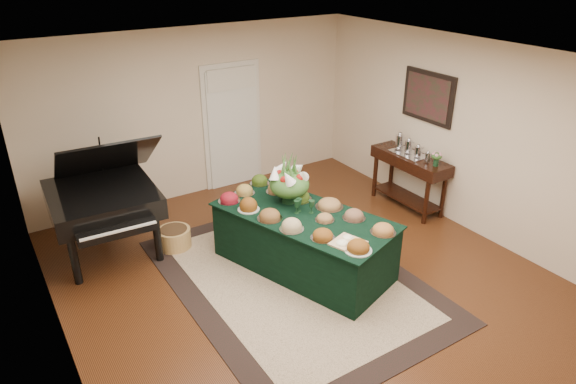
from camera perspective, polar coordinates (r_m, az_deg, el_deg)
ground at (r=6.58m, az=1.42°, el=-9.24°), size 6.00×6.00×0.00m
area_rug at (r=6.50m, az=0.49°, el=-9.63°), size 2.68×3.76×0.01m
kitchen_doorway at (r=8.71m, az=-6.17°, el=7.17°), size 1.05×0.07×2.10m
buffet_table at (r=6.52m, az=1.71°, el=-5.48°), size 1.74×2.49×0.77m
food_platters at (r=6.36m, az=0.95°, el=-1.88°), size 1.43×2.38×0.13m
cutting_board at (r=5.75m, az=6.56°, el=-5.40°), size 0.42×0.42×0.10m
green_goblets at (r=6.33m, az=1.61°, el=-1.57°), size 0.23×0.20×0.18m
floral_centerpiece at (r=6.51m, az=0.15°, el=1.38°), size 0.53×0.53×0.53m
grand_piano at (r=7.07m, az=-19.84°, el=-0.63°), size 1.49×1.65×1.64m
wicker_basket at (r=7.24m, az=-12.50°, el=-5.04°), size 0.45×0.45×0.28m
mahogany_sideboard at (r=8.17m, az=13.38°, el=2.72°), size 0.45×1.34×0.87m
tea_service at (r=8.07m, az=13.49°, el=4.79°), size 0.34×0.74×0.30m
pink_bouquet at (r=7.74m, az=16.20°, el=3.80°), size 0.17×0.17×0.22m
wall_painting at (r=7.99m, az=15.30°, el=10.16°), size 0.05×0.95×0.75m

